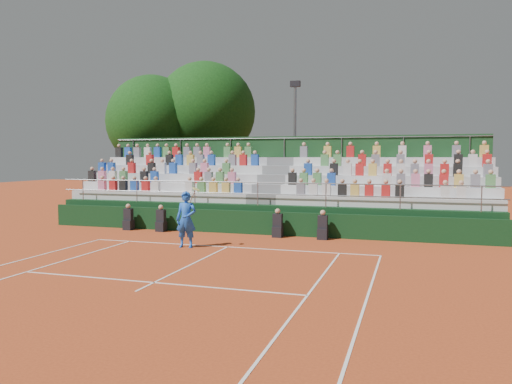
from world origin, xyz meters
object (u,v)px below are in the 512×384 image
(tree_west, at_px, (153,122))
(tennis_player, at_px, (186,219))
(floodlight_mast, at_px, (295,136))
(tree_east, at_px, (206,112))

(tree_west, bearing_deg, tennis_player, -56.53)
(floodlight_mast, bearing_deg, tree_east, 169.86)
(tree_east, bearing_deg, tennis_player, -69.60)
(tree_east, bearing_deg, floodlight_mast, -10.14)
(tennis_player, relative_size, floodlight_mast, 0.28)
(tree_east, height_order, floodlight_mast, tree_east)
(tree_west, bearing_deg, tree_east, 28.23)
(tree_west, distance_m, floodlight_mast, 9.43)
(floodlight_mast, bearing_deg, tree_west, -176.96)
(tree_east, relative_size, floodlight_mast, 1.22)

